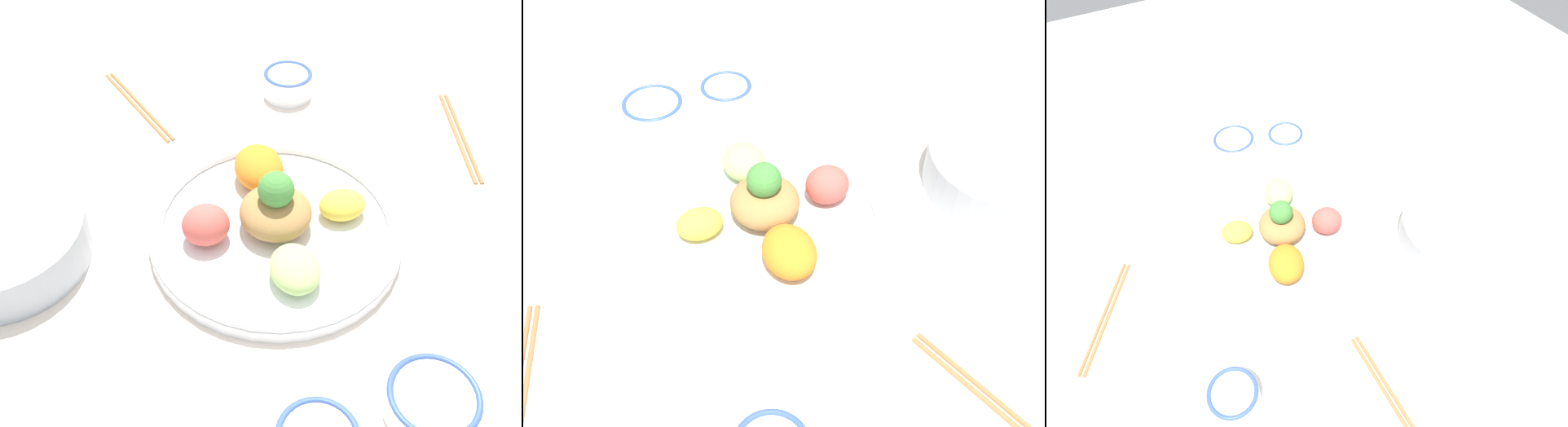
{
  "view_description": "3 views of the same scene",
  "coord_description": "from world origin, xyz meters",
  "views": [
    {
      "loc": [
        0.32,
        0.45,
        0.64
      ],
      "look_at": [
        0.02,
        0.01,
        0.1
      ],
      "focal_mm": 42.0,
      "sensor_mm": 36.0,
      "label": 1
    },
    {
      "loc": [
        -0.4,
        -0.48,
        0.67
      ],
      "look_at": [
        -0.03,
        -0.07,
        0.07
      ],
      "focal_mm": 42.0,
      "sensor_mm": 36.0,
      "label": 2
    },
    {
      "loc": [
        -0.23,
        -0.53,
        0.79
      ],
      "look_at": [
        0.02,
        -0.04,
        0.09
      ],
      "focal_mm": 30.0,
      "sensor_mm": 36.0,
      "label": 3
    }
  ],
  "objects": [
    {
      "name": "serving_spoon_extra",
      "position": [
        -0.19,
        0.36,
        0.0
      ],
      "size": [
        0.14,
        0.07,
        0.01
      ],
      "rotation": [
        0.0,
        0.0,
        0.33
      ],
      "color": "beige",
      "rests_on": "ground_plane"
    },
    {
      "name": "serving_spoon_main",
      "position": [
        0.32,
        0.24,
        0.0
      ],
      "size": [
        0.11,
        0.11,
        0.01
      ],
      "rotation": [
        0.0,
        0.0,
        3.93
      ],
      "color": "beige",
      "rests_on": "ground_plane"
    },
    {
      "name": "chopsticks_pair_near",
      "position": [
        -0.41,
        -0.02,
        0.0
      ],
      "size": [
        0.14,
        0.21,
        0.01
      ],
      "rotation": [
        0.0,
        0.0,
        0.99
      ],
      "color": "#9E6B3D",
      "rests_on": "ground_plane"
    },
    {
      "name": "chopsticks_pair_far",
      "position": [
        -0.0,
        -0.41,
        0.0
      ],
      "size": [
        0.02,
        0.24,
        0.01
      ],
      "rotation": [
        0.0,
        0.0,
        4.72
      ],
      "color": "#9E6B3D",
      "rests_on": "ground_plane"
    },
    {
      "name": "sauce_bowl_red",
      "position": [
        -0.01,
        0.29,
        0.02
      ],
      "size": [
        0.1,
        0.1,
        0.04
      ],
      "color": "white",
      "rests_on": "ground_plane"
    },
    {
      "name": "salad_platter",
      "position": [
        -0.02,
        -0.02,
        0.03
      ],
      "size": [
        0.35,
        0.35,
        0.12
      ],
      "color": "white",
      "rests_on": "ground_plane"
    },
    {
      "name": "rice_bowl_blue",
      "position": [
        0.12,
        0.26,
        0.02
      ],
      "size": [
        0.09,
        0.09,
        0.03
      ],
      "color": "white",
      "rests_on": "ground_plane"
    },
    {
      "name": "sauce_bowl_dark",
      "position": [
        -0.24,
        -0.29,
        0.03
      ],
      "size": [
        0.09,
        0.09,
        0.05
      ],
      "color": "white",
      "rests_on": "ground_plane"
    },
    {
      "name": "ground_plane",
      "position": [
        0.0,
        0.0,
        0.0
      ],
      "size": [
        2.4,
        2.4,
        0.0
      ],
      "primitive_type": "plane",
      "color": "silver"
    },
    {
      "name": "side_serving_bowl",
      "position": [
        0.3,
        -0.19,
        0.04
      ],
      "size": [
        0.23,
        0.23,
        0.07
      ],
      "color": "#A8B2BC",
      "rests_on": "ground_plane"
    }
  ]
}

